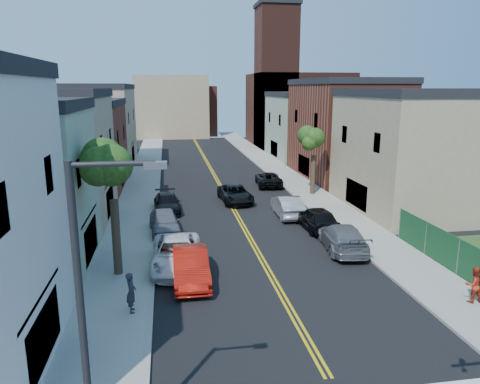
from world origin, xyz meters
name	(u,v)px	position (x,y,z in m)	size (l,w,h in m)	color
sidewalk_left	(143,179)	(-7.90, 40.00, 0.07)	(3.20, 100.00, 0.15)	gray
sidewalk_right	(284,174)	(7.90, 40.00, 0.07)	(3.20, 100.00, 0.15)	gray
curb_left	(159,178)	(-6.15, 40.00, 0.07)	(0.30, 100.00, 0.15)	gray
curb_right	(269,175)	(6.15, 40.00, 0.07)	(0.30, 100.00, 0.15)	gray
bldg_left_tan_near	(43,161)	(-14.00, 25.00, 4.50)	(9.00, 10.00, 9.00)	#998466
bldg_left_brick	(73,148)	(-14.00, 36.00, 4.00)	(9.00, 12.00, 8.00)	brown
bldg_left_tan_far	(95,128)	(-14.00, 50.00, 4.75)	(9.00, 16.00, 9.50)	#998466
bldg_right_tan	(412,154)	(14.00, 24.00, 4.50)	(9.00, 12.00, 9.00)	#998466
bldg_right_brick	(345,131)	(14.00, 38.00, 5.00)	(9.00, 14.00, 10.00)	brown
bldg_right_palegrn	(306,127)	(14.00, 52.00, 4.25)	(9.00, 12.00, 8.50)	gray
church	(293,102)	(16.33, 67.07, 7.24)	(16.20, 14.20, 22.60)	#4C2319
backdrop_left	(172,107)	(-4.00, 82.00, 6.00)	(14.00, 8.00, 12.00)	#998466
backdrop_center	(191,111)	(0.00, 86.00, 5.00)	(10.00, 8.00, 10.00)	brown
fence_right	(478,269)	(9.50, 9.50, 1.10)	(0.04, 15.00, 1.90)	#143F1E
tree_left_mid	(111,151)	(-7.88, 14.01, 6.58)	(5.20, 5.20, 9.29)	#35261A
tree_right_far	(315,132)	(7.92, 30.01, 5.76)	(4.40, 4.40, 8.03)	#35261A
street_lamp	(89,310)	(-7.01, 1.00, 4.72)	(2.14, 0.25, 8.00)	black
red_sedan	(191,266)	(-4.19, 12.74, 0.83)	(1.75, 5.02, 1.65)	#AB160B
white_pickup	(176,254)	(-4.85, 14.64, 0.81)	(2.68, 5.82, 1.62)	white
grey_car_left	(165,222)	(-5.50, 20.74, 0.81)	(1.92, 4.76, 1.62)	slate
black_car_left	(167,203)	(-5.34, 26.37, 0.70)	(1.97, 4.85, 1.41)	black
grey_car_right	(342,237)	(5.15, 15.88, 0.80)	(2.24, 5.50, 1.60)	slate
black_car_right	(317,218)	(4.92, 19.93, 0.83)	(1.96, 4.86, 1.66)	black
silver_car_right	(288,206)	(3.80, 23.55, 0.81)	(1.71, 4.91, 1.62)	#A7AAAF
dark_car_right_far	(269,179)	(4.78, 34.46, 0.71)	(2.35, 5.10, 1.42)	black
black_suv_lane	(235,194)	(0.50, 28.50, 0.72)	(2.40, 5.21, 1.45)	black
pedestrian_left	(131,292)	(-6.90, 9.64, 1.05)	(0.65, 0.43, 1.79)	#27272F
pedestrian_right	(474,285)	(8.28, 8.10, 0.99)	(0.82, 0.64, 1.68)	#AC2F1A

